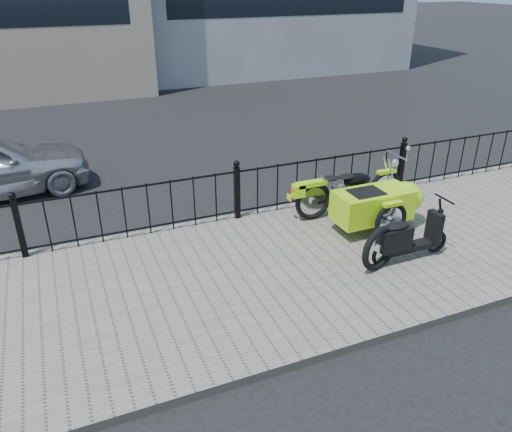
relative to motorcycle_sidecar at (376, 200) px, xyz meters
name	(u,v)px	position (x,y,z in m)	size (l,w,h in m)	color
ground	(267,258)	(-2.08, -0.12, -0.59)	(120.00, 120.00, 0.00)	black
sidewalk	(280,270)	(-2.08, -0.62, -0.53)	(30.00, 3.80, 0.12)	#686358
curb	(235,217)	(-2.08, 1.32, -0.53)	(30.00, 0.10, 0.12)	gray
iron_fence	(237,193)	(-2.08, 1.18, -0.01)	(14.11, 0.11, 1.08)	black
motorcycle_sidecar	(376,200)	(0.00, 0.00, 0.00)	(2.28, 1.48, 0.98)	black
scooter	(406,239)	(-0.26, -1.16, -0.11)	(1.37, 0.40, 0.93)	black
spare_tire	(379,248)	(-0.80, -1.23, -0.13)	(0.70, 0.70, 0.10)	black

